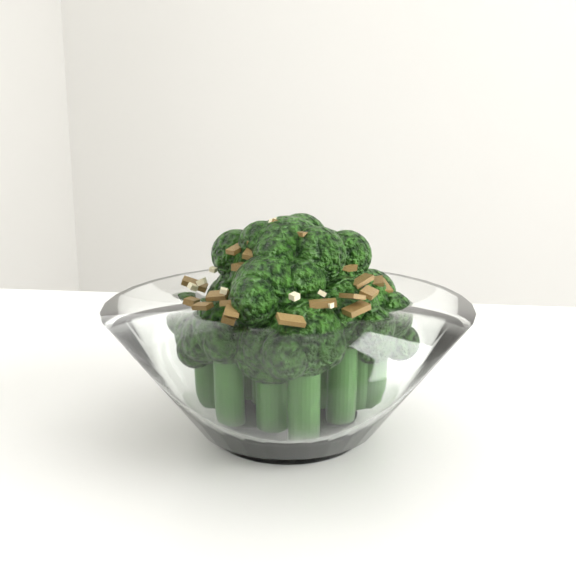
% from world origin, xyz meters
% --- Properties ---
extents(broccoli_dish, '(0.23, 0.23, 0.14)m').
position_xyz_m(broccoli_dish, '(-0.11, -0.12, 0.81)').
color(broccoli_dish, white).
rests_on(broccoli_dish, table).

